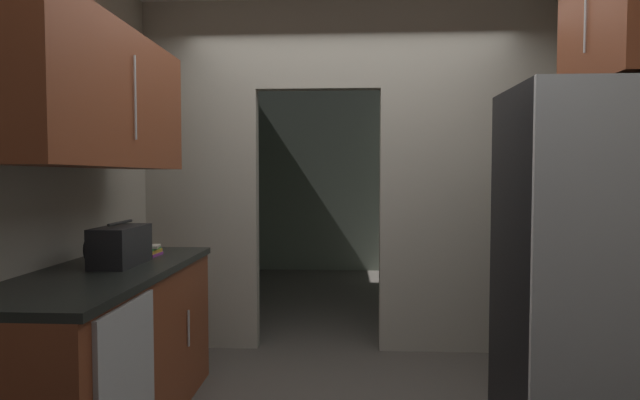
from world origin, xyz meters
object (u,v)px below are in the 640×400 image
(refrigerator, at_px, (578,262))
(book_stack, at_px, (149,251))
(dishwasher, at_px, (127,398))
(boombox, at_px, (120,246))

(refrigerator, height_order, book_stack, refrigerator)
(dishwasher, bearing_deg, book_stack, 105.81)
(refrigerator, distance_m, book_stack, 2.48)
(dishwasher, height_order, boombox, boombox)
(boombox, distance_m, book_stack, 0.34)
(dishwasher, xyz_separation_m, boombox, (-0.30, 0.61, 0.59))
(boombox, height_order, book_stack, boombox)
(refrigerator, xyz_separation_m, boombox, (-2.49, -0.03, 0.07))
(boombox, relative_size, book_stack, 2.52)
(refrigerator, distance_m, boombox, 2.50)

